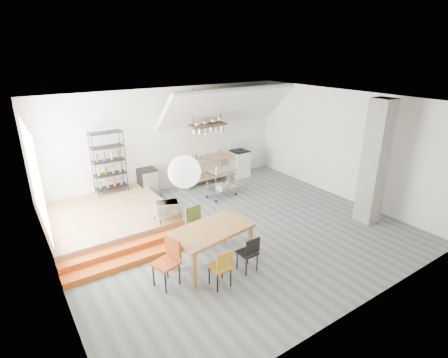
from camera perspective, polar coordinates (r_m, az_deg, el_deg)
floor at (r=8.87m, az=1.41°, el=-8.39°), size 8.00×8.00×0.00m
wall_back at (r=11.13m, az=-9.03°, el=6.34°), size 8.00×0.04×3.20m
wall_left at (r=6.89m, az=-26.91°, el=-4.86°), size 0.04×7.00×3.20m
wall_right at (r=10.93m, az=18.97°, el=5.20°), size 0.04×7.00×3.20m
ceiling at (r=7.83m, az=1.62°, el=12.54°), size 8.00×7.00×0.02m
slope_ceiling at (r=11.30m, az=0.49°, el=11.72°), size 4.40×1.44×1.32m
window_pane at (r=8.22m, az=-28.52°, el=0.33°), size 0.02×2.50×2.20m
platform at (r=9.48m, az=-18.39°, el=-6.13°), size 3.00×3.00×0.40m
step_lower at (r=7.90m, az=-14.17°, el=-12.49°), size 3.00×0.35×0.13m
step_upper at (r=8.15m, az=-15.08°, el=-10.92°), size 3.00×0.35×0.27m
concrete_column at (r=9.55m, az=23.40°, el=2.47°), size 0.50×0.50×3.20m
kitchen_counter at (r=11.59m, az=-3.10°, el=2.13°), size 1.80×0.60×0.91m
stove at (r=12.38m, az=2.47°, el=2.65°), size 0.60×0.60×1.18m
pot_rack at (r=11.06m, az=-2.50°, el=8.49°), size 1.20×0.50×1.43m
wire_shelving at (r=10.28m, az=-18.33°, el=2.74°), size 0.88×0.38×1.80m
microwave_shelf at (r=8.58m, az=-9.20°, el=-5.61°), size 0.60×0.40×0.16m
paper_lantern at (r=6.35m, az=-6.46°, el=1.18°), size 0.60×0.60×0.60m
dining_table at (r=7.30m, az=-2.17°, el=-8.71°), size 1.84×1.21×0.81m
chair_mustard at (r=6.72m, az=-0.36°, el=-13.92°), size 0.38×0.38×0.82m
chair_black at (r=7.18m, az=4.18°, el=-11.68°), size 0.38×0.38×0.79m
chair_olive at (r=8.03m, az=-4.57°, el=-7.18°), size 0.46×0.46×0.94m
chair_red at (r=6.86m, az=-9.03°, el=-12.64°), size 0.54×0.54×0.95m
rolling_cart at (r=10.56m, az=-0.40°, el=-0.10°), size 0.93×0.60×0.87m
mini_fridge at (r=10.88m, az=-12.29°, el=-0.64°), size 0.52×0.52×0.88m
microwave at (r=8.51m, az=-9.26°, el=-4.64°), size 0.59×0.48×0.28m
bowl at (r=11.39m, az=-3.60°, el=3.43°), size 0.27×0.27×0.06m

